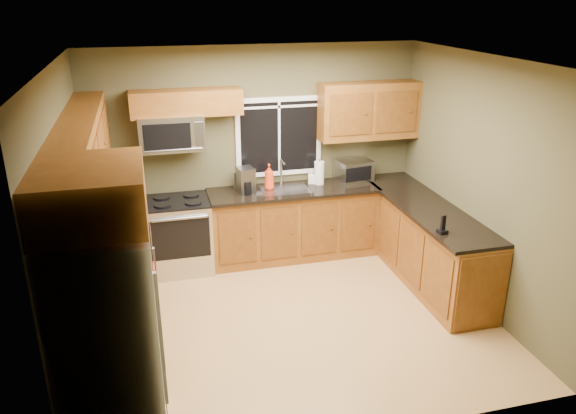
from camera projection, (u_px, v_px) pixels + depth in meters
name	position (u px, v px, depth m)	size (l,w,h in m)	color
floor	(292.00, 318.00, 6.04)	(4.20, 4.20, 0.00)	#AD834C
ceiling	(292.00, 61.00, 5.07)	(4.20, 4.20, 0.00)	white
back_wall	(256.00, 153.00, 7.18)	(4.20, 4.20, 0.00)	#4A472C
front_wall	(358.00, 288.00, 3.93)	(4.20, 4.20, 0.00)	#4A472C
left_wall	(67.00, 221.00, 5.06)	(3.60, 3.60, 0.00)	#4A472C
right_wall	(480.00, 184.00, 6.04)	(3.60, 3.60, 0.00)	#4A472C
window	(279.00, 137.00, 7.16)	(1.12, 0.03, 1.02)	white
base_cabinets_left	(115.00, 281.00, 5.89)	(0.60, 2.65, 0.90)	brown
countertop_left	(112.00, 240.00, 5.72)	(0.65, 2.65, 0.04)	black
base_cabinets_back	(293.00, 224.00, 7.33)	(2.17, 0.60, 0.90)	brown
countertop_back	(294.00, 190.00, 7.14)	(2.17, 0.65, 0.04)	black
base_cabinets_peninsula	(424.00, 242.00, 6.79)	(0.60, 2.52, 0.90)	brown
countertop_peninsula	(425.00, 206.00, 6.62)	(0.65, 2.50, 0.04)	black
upper_cabinets_left	(83.00, 152.00, 5.35)	(0.33, 2.65, 0.72)	brown
upper_cabinets_back_left	(186.00, 103.00, 6.57)	(1.30, 0.33, 0.30)	brown
upper_cabinets_back_right	(369.00, 111.00, 7.18)	(1.30, 0.33, 0.72)	brown
upper_cabinet_over_fridge	(89.00, 194.00, 3.73)	(0.72, 0.90, 0.38)	brown
refrigerator	(109.00, 338.00, 4.14)	(0.74, 0.90, 1.80)	#B7B7BC
range	(180.00, 235.00, 6.95)	(0.76, 0.69, 0.94)	#B7B7BC
microwave	(171.00, 133.00, 6.62)	(0.76, 0.41, 0.42)	#B7B7BC
sink	(285.00, 188.00, 7.11)	(0.60, 0.42, 0.36)	slate
toaster_oven	(354.00, 170.00, 7.41)	(0.49, 0.41, 0.28)	#B7B7BC
coffee_maker	(246.00, 181.00, 6.96)	(0.22, 0.28, 0.32)	slate
kettle	(239.00, 179.00, 7.09)	(0.17, 0.17, 0.28)	#B7B7BC
paper_towel_roll	(319.00, 173.00, 7.27)	(0.16, 0.16, 0.33)	white
soap_bottle_a	(269.00, 177.00, 7.07)	(0.13, 0.13, 0.33)	red
soap_bottle_b	(311.00, 177.00, 7.31)	(0.08, 0.08, 0.18)	white
soap_bottle_c	(239.00, 182.00, 7.14)	(0.13, 0.13, 0.17)	white
cordless_phone	(443.00, 228.00, 5.81)	(0.10, 0.10, 0.20)	black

